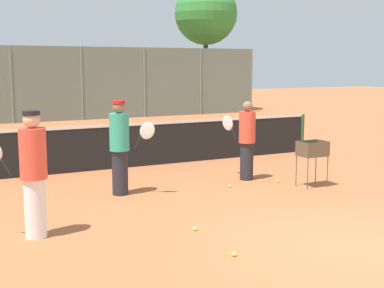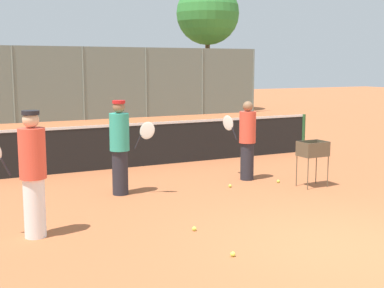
# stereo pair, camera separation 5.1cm
# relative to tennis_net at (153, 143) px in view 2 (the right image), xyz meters

# --- Properties ---
(ground_plane) EXTENTS (80.00, 80.00, 0.00)m
(ground_plane) POSITION_rel_tennis_net_xyz_m (0.00, -6.77, -0.56)
(ground_plane) COLOR #B26038
(tennis_net) EXTENTS (9.41, 0.10, 1.07)m
(tennis_net) POSITION_rel_tennis_net_xyz_m (0.00, 0.00, 0.00)
(tennis_net) COLOR #26592D
(tennis_net) RESTS_ON ground_plane
(back_fence) EXTENTS (21.09, 0.08, 3.26)m
(back_fence) POSITION_rel_tennis_net_xyz_m (-0.00, 11.47, 1.07)
(back_fence) COLOR slate
(back_fence) RESTS_ON ground_plane
(tree_1) EXTENTS (3.30, 3.30, 6.78)m
(tree_1) POSITION_rel_tennis_net_xyz_m (8.72, 13.19, 4.55)
(tree_1) COLOR brown
(tree_1) RESTS_ON ground_plane
(player_white_outfit) EXTENTS (0.45, 0.87, 1.70)m
(player_white_outfit) POSITION_rel_tennis_net_xyz_m (1.16, -2.45, 0.32)
(player_white_outfit) COLOR #26262D
(player_white_outfit) RESTS_ON ground_plane
(player_red_cap) EXTENTS (0.92, 0.41, 1.83)m
(player_red_cap) POSITION_rel_tennis_net_xyz_m (-3.68, -4.36, 0.39)
(player_red_cap) COLOR white
(player_red_cap) RESTS_ON ground_plane
(player_yellow_shirt) EXTENTS (0.78, 0.67, 1.81)m
(player_yellow_shirt) POSITION_rel_tennis_net_xyz_m (-1.71, -2.49, 0.38)
(player_yellow_shirt) COLOR #26262D
(player_yellow_shirt) RESTS_ON ground_plane
(ball_cart) EXTENTS (0.56, 0.41, 0.93)m
(ball_cart) POSITION_rel_tennis_net_xyz_m (1.98, -3.61, 0.15)
(ball_cart) COLOR brown
(ball_cart) RESTS_ON ground_plane
(tennis_ball_0) EXTENTS (0.07, 0.07, 0.07)m
(tennis_ball_0) POSITION_rel_tennis_net_xyz_m (-1.50, -5.15, -0.52)
(tennis_ball_0) COLOR #D1E54C
(tennis_ball_0) RESTS_ON ground_plane
(tennis_ball_1) EXTENTS (0.07, 0.07, 0.07)m
(tennis_ball_1) POSITION_rel_tennis_net_xyz_m (1.58, -3.04, -0.52)
(tennis_ball_1) COLOR #D1E54C
(tennis_ball_1) RESTS_ON ground_plane
(tennis_ball_2) EXTENTS (0.07, 0.07, 0.07)m
(tennis_ball_2) POSITION_rel_tennis_net_xyz_m (0.46, -2.94, -0.52)
(tennis_ball_2) COLOR #D1E54C
(tennis_ball_2) RESTS_ON ground_plane
(tennis_ball_3) EXTENTS (0.07, 0.07, 0.07)m
(tennis_ball_3) POSITION_rel_tennis_net_xyz_m (-1.55, -6.34, -0.52)
(tennis_ball_3) COLOR #D1E54C
(tennis_ball_3) RESTS_ON ground_plane
(parked_car) EXTENTS (4.20, 1.70, 1.60)m
(parked_car) POSITION_rel_tennis_net_xyz_m (0.74, 15.77, 0.10)
(parked_car) COLOR #B2B7BC
(parked_car) RESTS_ON ground_plane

